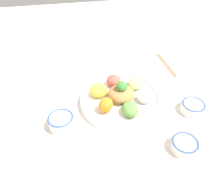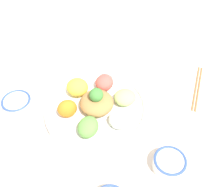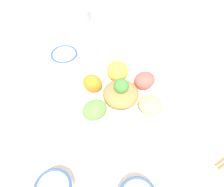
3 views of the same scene
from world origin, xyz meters
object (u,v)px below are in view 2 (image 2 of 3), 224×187
salad_platter (97,106)px  sauce_bowl_red (169,163)px  chopsticks_pair_near (197,87)px  serving_spoon_main (167,43)px  rice_bowl_blue (17,104)px

salad_platter → sauce_bowl_red: 0.28m
chopsticks_pair_near → serving_spoon_main: 0.26m
salad_platter → rice_bowl_blue: salad_platter is taller
salad_platter → serving_spoon_main: (-0.13, -0.43, -0.02)m
sauce_bowl_red → serving_spoon_main: 0.55m
salad_platter → sauce_bowl_red: size_ratio=3.74×
sauce_bowl_red → chopsticks_pair_near: bearing=-94.2°
chopsticks_pair_near → serving_spoon_main: chopsticks_pair_near is taller
sauce_bowl_red → serving_spoon_main: (0.13, -0.54, -0.02)m
rice_bowl_blue → salad_platter: bearing=-160.1°
salad_platter → sauce_bowl_red: salad_platter is taller
sauce_bowl_red → rice_bowl_blue: bearing=-2.1°
salad_platter → sauce_bowl_red: bearing=158.2°
rice_bowl_blue → serving_spoon_main: (-0.36, -0.52, -0.02)m
sauce_bowl_red → rice_bowl_blue: 0.50m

